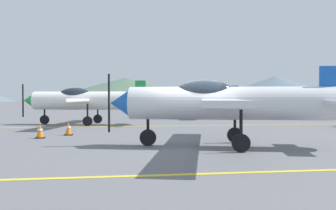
# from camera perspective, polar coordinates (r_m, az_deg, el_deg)

# --- Properties ---
(ground_plane) EXTENTS (400.00, 400.00, 0.00)m
(ground_plane) POSITION_cam_1_polar(r_m,az_deg,el_deg) (11.75, 3.58, -6.93)
(ground_plane) COLOR slate
(apron_line_near) EXTENTS (80.00, 0.16, 0.01)m
(apron_line_near) POSITION_cam_1_polar(r_m,az_deg,el_deg) (7.96, 9.32, -10.85)
(apron_line_near) COLOR yellow
(apron_line_near) RESTS_ON ground_plane
(apron_line_far) EXTENTS (80.00, 0.16, 0.01)m
(apron_line_far) POSITION_cam_1_polar(r_m,az_deg,el_deg) (20.46, -1.33, -3.42)
(apron_line_far) COLOR yellow
(apron_line_far) RESTS_ON ground_plane
(airplane_near) EXTENTS (7.87, 8.94, 2.69)m
(airplane_near) POSITION_cam_1_polar(r_m,az_deg,el_deg) (11.97, 8.82, 0.48)
(airplane_near) COLOR silver
(airplane_near) RESTS_ON ground_plane
(airplane_mid) EXTENTS (7.86, 8.97, 2.69)m
(airplane_mid) POSITION_cam_1_polar(r_m,az_deg,el_deg) (22.17, -13.31, 0.81)
(airplane_mid) COLOR white
(airplane_mid) RESTS_ON ground_plane
(airplane_far) EXTENTS (7.75, 8.94, 2.69)m
(airplane_far) POSITION_cam_1_polar(r_m,az_deg,el_deg) (30.13, 4.47, 0.95)
(airplane_far) COLOR silver
(airplane_far) RESTS_ON ground_plane
(traffic_cone_front) EXTENTS (0.36, 0.36, 0.59)m
(traffic_cone_front) POSITION_cam_1_polar(r_m,az_deg,el_deg) (15.36, -19.99, -3.99)
(traffic_cone_front) COLOR black
(traffic_cone_front) RESTS_ON ground_plane
(traffic_cone_side) EXTENTS (0.36, 0.36, 0.59)m
(traffic_cone_side) POSITION_cam_1_polar(r_m,az_deg,el_deg) (16.20, -15.80, -3.70)
(traffic_cone_side) COLOR black
(traffic_cone_side) RESTS_ON ground_plane
(hill_centerleft) EXTENTS (73.75, 73.75, 9.91)m
(hill_centerleft) POSITION_cam_1_polar(r_m,az_deg,el_deg) (148.26, -6.77, 2.51)
(hill_centerleft) COLOR #4C6651
(hill_centerleft) RESTS_ON ground_plane
(hill_centerright) EXTENTS (68.38, 68.38, 11.84)m
(hill_centerright) POSITION_cam_1_polar(r_m,az_deg,el_deg) (176.28, 17.00, 2.57)
(hill_centerright) COLOR slate
(hill_centerright) RESTS_ON ground_plane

